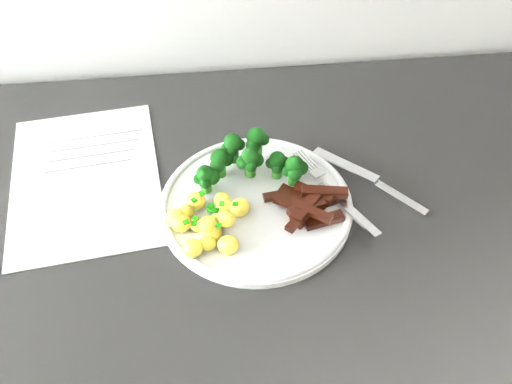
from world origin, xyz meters
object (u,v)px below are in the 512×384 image
(recipe_paper, at_px, (85,178))
(knife, at_px, (383,188))
(fork, at_px, (337,195))
(broccoli, at_px, (249,159))
(potatoes, at_px, (210,221))
(counter, at_px, (259,360))
(plate, at_px, (256,204))
(beef_strips, at_px, (307,203))

(recipe_paper, relative_size, knife, 2.19)
(fork, distance_m, knife, 0.07)
(broccoli, height_order, potatoes, broccoli)
(knife, bearing_deg, broccoli, 166.77)
(broccoli, bearing_deg, recipe_paper, 172.85)
(recipe_paper, distance_m, potatoes, 0.20)
(fork, bearing_deg, potatoes, -170.24)
(counter, bearing_deg, potatoes, -151.02)
(broccoli, bearing_deg, counter, -77.98)
(recipe_paper, height_order, broccoli, broccoli)
(counter, height_order, recipe_paper, recipe_paper)
(counter, distance_m, knife, 0.48)
(plate, relative_size, knife, 1.83)
(counter, xyz_separation_m, plate, (-0.01, -0.00, 0.45))
(potatoes, distance_m, beef_strips, 0.12)
(knife, bearing_deg, recipe_paper, 170.15)
(broccoli, relative_size, fork, 0.92)
(potatoes, relative_size, fork, 0.65)
(potatoes, xyz_separation_m, knife, (0.23, 0.04, -0.01))
(potatoes, height_order, fork, potatoes)
(beef_strips, distance_m, fork, 0.04)
(beef_strips, bearing_deg, recipe_paper, 162.19)
(broccoli, relative_size, potatoes, 1.41)
(broccoli, xyz_separation_m, knife, (0.17, -0.04, -0.03))
(plate, bearing_deg, knife, 2.93)
(beef_strips, xyz_separation_m, fork, (0.04, 0.01, -0.00))
(broccoli, bearing_deg, fork, -26.96)
(recipe_paper, xyz_separation_m, potatoes, (0.16, -0.11, 0.02))
(potatoes, distance_m, knife, 0.23)
(counter, xyz_separation_m, knife, (0.16, 0.01, 0.45))
(counter, distance_m, recipe_paper, 0.50)
(counter, bearing_deg, fork, -4.90)
(potatoes, bearing_deg, counter, 28.98)
(counter, relative_size, beef_strips, 21.77)
(counter, bearing_deg, recipe_paper, 162.22)
(plate, relative_size, fork, 1.54)
(recipe_paper, bearing_deg, beef_strips, -17.81)
(plate, height_order, fork, fork)
(recipe_paper, relative_size, fork, 1.84)
(potatoes, bearing_deg, recipe_paper, 146.15)
(broccoli, relative_size, knife, 1.10)
(beef_strips, xyz_separation_m, knife, (0.11, 0.02, -0.01))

